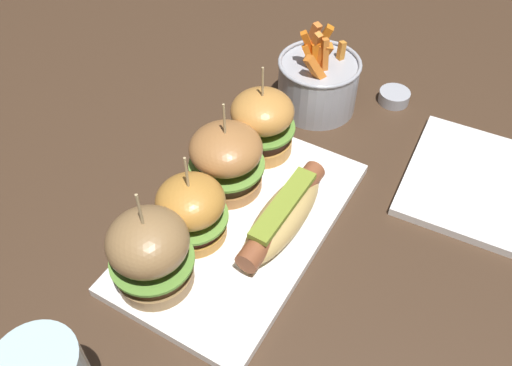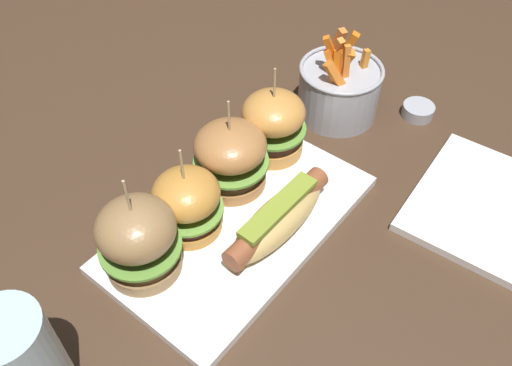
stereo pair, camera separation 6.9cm
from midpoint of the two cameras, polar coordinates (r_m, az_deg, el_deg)
The scene contains 11 objects.
ground_plane at distance 0.71m, azimuth 0.97°, elevation -4.78°, with size 3.00×3.00×0.00m, color #422D1E.
platter_main at distance 0.70m, azimuth 0.98°, elevation -4.42°, with size 0.36×0.20×0.01m, color white.
hot_dog at distance 0.67m, azimuth 5.29°, elevation -3.88°, with size 0.18×0.06×0.05m.
slider_far_left at distance 0.62m, azimuth -9.32°, elevation -6.06°, with size 0.10×0.10×0.15m.
slider_center_left at distance 0.66m, azimuth -4.39°, elevation -2.23°, with size 0.09×0.09×0.13m.
slider_center_right at distance 0.71m, azimuth 0.07°, elevation 2.72°, with size 0.10×0.10×0.14m.
slider_far_right at distance 0.76m, azimuth 4.46°, elevation 6.16°, with size 0.09×0.09×0.14m.
fries_bucket at distance 0.86m, azimuth 11.11°, elevation 9.69°, with size 0.13×0.13×0.14m.
sauce_ramekin at distance 0.91m, azimuth 18.97°, elevation 7.22°, with size 0.05×0.05×0.02m.
side_plate at distance 0.80m, azimuth 26.66°, elevation -2.87°, with size 0.22×0.22×0.01m, color white.
water_glass at distance 0.57m, azimuth -20.26°, elevation -17.69°, with size 0.07×0.07×0.14m, color silver.
Camera 2 is at (-0.33, -0.29, 0.56)m, focal length 37.61 mm.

